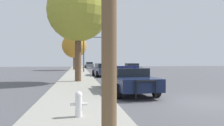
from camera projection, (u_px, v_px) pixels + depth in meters
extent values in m
plane|color=#4F4F54|center=(201.00, 102.00, 9.05)|extent=(110.00, 110.00, 0.00)
cube|color=#99968C|center=(76.00, 104.00, 8.27)|extent=(3.00, 110.00, 0.13)
cube|color=#141E3D|center=(128.00, 81.00, 11.47)|extent=(2.17, 5.04, 0.58)
cube|color=black|center=(127.00, 71.00, 11.70)|extent=(1.77, 2.66, 0.42)
cylinder|color=black|center=(156.00, 90.00, 10.17)|extent=(0.28, 0.68, 0.67)
cylinder|color=black|center=(118.00, 91.00, 9.78)|extent=(0.28, 0.68, 0.67)
cylinder|color=black|center=(136.00, 83.00, 13.16)|extent=(0.28, 0.68, 0.67)
cylinder|color=black|center=(105.00, 84.00, 12.77)|extent=(0.28, 0.68, 0.67)
cylinder|color=black|center=(155.00, 89.00, 9.03)|extent=(0.07, 0.07, 0.70)
cylinder|color=black|center=(136.00, 89.00, 8.85)|extent=(0.07, 0.07, 0.70)
cylinder|color=black|center=(146.00, 81.00, 8.93)|extent=(0.90, 0.12, 0.07)
cube|color=navy|center=(127.00, 67.00, 11.70)|extent=(1.37, 0.28, 0.09)
cube|color=navy|center=(145.00, 80.00, 11.67)|extent=(0.22, 3.55, 0.16)
cylinder|color=white|center=(79.00, 106.00, 6.14)|extent=(0.20, 0.20, 0.58)
sphere|color=white|center=(79.00, 95.00, 6.13)|extent=(0.21, 0.21, 0.21)
cylinder|color=white|center=(73.00, 104.00, 6.11)|extent=(0.14, 0.08, 0.08)
cylinder|color=white|center=(85.00, 104.00, 6.16)|extent=(0.14, 0.08, 0.08)
cylinder|color=#424247|center=(84.00, 54.00, 31.09)|extent=(0.16, 0.16, 5.10)
cylinder|color=#424247|center=(97.00, 37.00, 31.36)|extent=(3.90, 0.11, 0.11)
cube|color=black|center=(111.00, 41.00, 31.66)|extent=(0.30, 0.24, 0.90)
sphere|color=red|center=(111.00, 38.00, 31.53)|extent=(0.20, 0.20, 0.20)
sphere|color=orange|center=(111.00, 40.00, 31.53)|extent=(0.20, 0.20, 0.20)
sphere|color=green|center=(111.00, 43.00, 31.53)|extent=(0.20, 0.20, 0.20)
cube|color=slate|center=(89.00, 65.00, 50.16)|extent=(1.79, 4.43, 0.66)
cube|color=black|center=(89.00, 63.00, 49.94)|extent=(1.50, 2.32, 0.40)
cylinder|color=black|center=(85.00, 66.00, 51.36)|extent=(0.26, 0.66, 0.66)
cylinder|color=black|center=(92.00, 66.00, 51.65)|extent=(0.26, 0.66, 0.66)
cylinder|color=black|center=(86.00, 67.00, 48.68)|extent=(0.26, 0.66, 0.66)
cylinder|color=black|center=(93.00, 67.00, 48.98)|extent=(0.26, 0.66, 0.66)
cube|color=#333856|center=(103.00, 70.00, 23.72)|extent=(2.01, 4.52, 0.65)
cube|color=black|center=(103.00, 65.00, 23.50)|extent=(1.61, 2.39, 0.44)
cylinder|color=black|center=(93.00, 73.00, 24.86)|extent=(0.29, 0.66, 0.64)
cylinder|color=black|center=(107.00, 73.00, 25.24)|extent=(0.29, 0.66, 0.64)
cylinder|color=black|center=(97.00, 74.00, 22.21)|extent=(0.29, 0.66, 0.64)
cylinder|color=black|center=(113.00, 74.00, 22.58)|extent=(0.29, 0.66, 0.64)
cube|color=slate|center=(132.00, 68.00, 30.84)|extent=(1.86, 4.11, 0.54)
cube|color=black|center=(132.00, 65.00, 31.04)|extent=(1.59, 2.14, 0.43)
cylinder|color=black|center=(141.00, 71.00, 29.72)|extent=(0.24, 0.71, 0.71)
cylinder|color=black|center=(128.00, 71.00, 29.45)|extent=(0.24, 0.71, 0.71)
cylinder|color=black|center=(136.00, 70.00, 32.23)|extent=(0.24, 0.71, 0.71)
cylinder|color=black|center=(124.00, 70.00, 31.97)|extent=(0.24, 0.71, 0.71)
cylinder|color=brown|center=(74.00, 61.00, 38.76)|extent=(0.46, 0.46, 3.05)
sphere|color=#B77F28|center=(74.00, 46.00, 38.73)|extent=(4.35, 4.35, 4.35)
cylinder|color=brown|center=(78.00, 54.00, 16.75)|extent=(0.48, 0.48, 4.12)
sphere|color=#999933|center=(78.00, 11.00, 16.72)|extent=(4.70, 4.70, 4.70)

